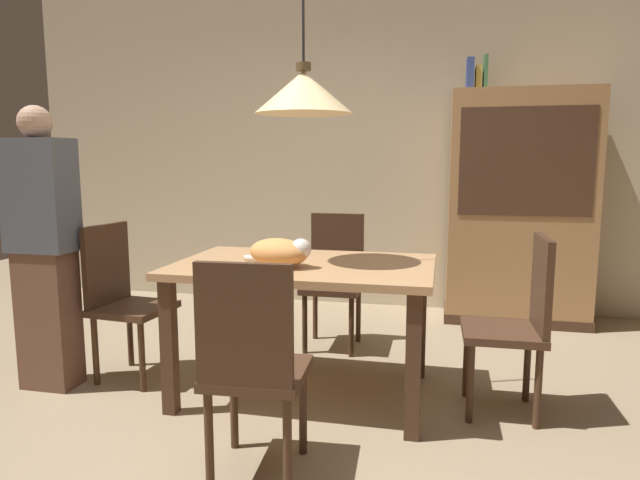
% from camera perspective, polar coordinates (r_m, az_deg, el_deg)
% --- Properties ---
extents(ground, '(10.00, 10.00, 0.00)m').
position_cam_1_polar(ground, '(2.76, -3.03, -20.11)').
color(ground, '#998466').
extents(back_wall, '(6.40, 0.10, 2.90)m').
position_cam_1_polar(back_wall, '(5.03, 5.06, 9.80)').
color(back_wall, beige).
rests_on(back_wall, ground).
extents(dining_table, '(1.40, 0.90, 0.75)m').
position_cam_1_polar(dining_table, '(3.07, -1.62, -4.22)').
color(dining_table, tan).
rests_on(dining_table, ground).
extents(chair_near_front, '(0.42, 0.42, 0.93)m').
position_cam_1_polar(chair_near_front, '(2.29, -6.97, -12.19)').
color(chair_near_front, '#472D1E').
rests_on(chair_near_front, ground).
extents(chair_left_side, '(0.44, 0.44, 0.93)m').
position_cam_1_polar(chair_left_side, '(3.55, -19.63, -5.27)').
color(chair_left_side, '#472D1E').
rests_on(chair_left_side, ground).
extents(chair_far_back, '(0.40, 0.40, 0.93)m').
position_cam_1_polar(chair_far_back, '(3.93, 1.51, -3.48)').
color(chair_far_back, '#472D1E').
rests_on(chair_far_back, ground).
extents(chair_right_side, '(0.41, 0.41, 0.93)m').
position_cam_1_polar(chair_right_side, '(3.04, 19.70, -7.50)').
color(chair_right_side, '#472D1E').
rests_on(chair_right_side, ground).
extents(cat_sleeping, '(0.40, 0.32, 0.16)m').
position_cam_1_polar(cat_sleeping, '(2.94, -4.08, -1.26)').
color(cat_sleeping, '#E59951').
rests_on(cat_sleeping, dining_table).
extents(pendant_lamp, '(0.52, 0.52, 1.30)m').
position_cam_1_polar(pendant_lamp, '(3.01, -1.70, 14.95)').
color(pendant_lamp, beige).
extents(hutch_bookcase, '(1.12, 0.45, 1.85)m').
position_cam_1_polar(hutch_bookcase, '(4.71, 19.75, 2.64)').
color(hutch_bookcase, '#A87A4C').
rests_on(hutch_bookcase, ground).
extents(book_blue_wide, '(0.06, 0.24, 0.24)m').
position_cam_1_polar(book_blue_wide, '(4.71, 15.11, 16.02)').
color(book_blue_wide, '#384C93').
rests_on(book_blue_wide, hutch_bookcase).
extents(book_yellow_short, '(0.04, 0.20, 0.18)m').
position_cam_1_polar(book_yellow_short, '(4.71, 15.92, 15.62)').
color(book_yellow_short, gold).
rests_on(book_yellow_short, hutch_bookcase).
extents(book_green_slim, '(0.03, 0.20, 0.26)m').
position_cam_1_polar(book_green_slim, '(4.72, 16.58, 16.07)').
color(book_green_slim, '#427A4C').
rests_on(book_green_slim, hutch_bookcase).
extents(person_standing, '(0.36, 0.22, 1.61)m').
position_cam_1_polar(person_standing, '(3.51, -26.45, -0.87)').
color(person_standing, brown).
rests_on(person_standing, ground).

